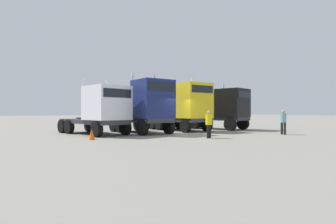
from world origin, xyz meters
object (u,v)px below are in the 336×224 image
(semi_truck_white, at_px, (102,110))
(visitor_with_camera, at_px, (283,120))
(traffic_cone_near, at_px, (92,135))
(semi_truck_black, at_px, (225,108))
(visitor_in_hivis, at_px, (209,122))
(semi_truck_navy, at_px, (148,106))
(semi_truck_yellow, at_px, (188,107))

(semi_truck_white, bearing_deg, visitor_with_camera, 46.97)
(visitor_with_camera, distance_m, traffic_cone_near, 12.97)
(semi_truck_black, relative_size, traffic_cone_near, 11.00)
(semi_truck_black, relative_size, visitor_with_camera, 3.83)
(semi_truck_black, bearing_deg, visitor_with_camera, -17.43)
(semi_truck_white, distance_m, visitor_in_hivis, 7.42)
(semi_truck_navy, bearing_deg, visitor_with_camera, 50.43)
(semi_truck_navy, height_order, semi_truck_black, semi_truck_navy)
(visitor_with_camera, bearing_deg, semi_truck_black, -82.20)
(semi_truck_white, xyz_separation_m, visitor_with_camera, (11.09, -6.07, -0.75))
(semi_truck_white, xyz_separation_m, semi_truck_navy, (3.20, -0.73, 0.23))
(visitor_with_camera, height_order, traffic_cone_near, visitor_with_camera)
(semi_truck_black, height_order, visitor_with_camera, semi_truck_black)
(semi_truck_yellow, relative_size, visitor_with_camera, 3.58)
(semi_truck_navy, xyz_separation_m, visitor_with_camera, (7.88, -5.34, -0.98))
(visitor_in_hivis, xyz_separation_m, visitor_with_camera, (6.18, -0.56, 0.04))
(semi_truck_yellow, xyz_separation_m, visitor_in_hivis, (-2.22, -5.42, -1.02))
(semi_truck_navy, distance_m, semi_truck_yellow, 3.98)
(semi_truck_white, height_order, semi_truck_navy, semi_truck_navy)
(visitor_in_hivis, bearing_deg, traffic_cone_near, 37.42)
(semi_truck_black, height_order, visitor_in_hivis, semi_truck_black)
(traffic_cone_near, bearing_deg, visitor_in_hivis, -22.41)
(semi_truck_yellow, bearing_deg, semi_truck_white, -94.97)
(semi_truck_yellow, relative_size, semi_truck_black, 0.93)
(visitor_in_hivis, distance_m, traffic_cone_near, 6.93)
(visitor_in_hivis, distance_m, visitor_with_camera, 6.21)
(semi_truck_navy, xyz_separation_m, visitor_in_hivis, (1.70, -4.77, -1.02))
(semi_truck_black, xyz_separation_m, traffic_cone_near, (-12.65, -2.90, -1.58))
(semi_truck_white, height_order, semi_truck_yellow, semi_truck_yellow)
(semi_truck_white, relative_size, visitor_with_camera, 3.79)
(semi_truck_black, xyz_separation_m, visitor_in_hivis, (-6.28, -5.53, -0.92))
(semi_truck_white, relative_size, traffic_cone_near, 10.91)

